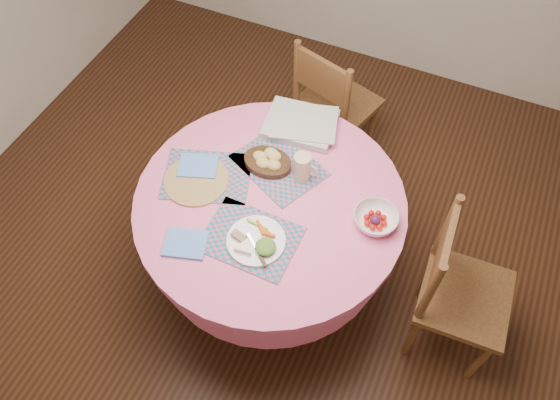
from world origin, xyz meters
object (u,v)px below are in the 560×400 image
Objects in this scene: dining_table at (271,223)px; chair_right at (456,289)px; wicker_trivet at (196,180)px; chair_back at (332,103)px; dinner_plate at (257,241)px; latte_mug at (303,167)px; bread_bowl at (268,161)px; fruit_bowl at (376,219)px.

dining_table is 0.91m from chair_right.
dining_table is 4.13× the size of wicker_trivet.
chair_back is at bearing 44.30° from chair_right.
dinner_plate is at bearing -78.56° from dining_table.
chair_right is at bearing -7.73° from latte_mug.
dinner_plate reaches higher than dining_table.
dining_table is 0.31m from bread_bowl.
chair_right is 1.05m from bread_bowl.
bread_bowl is at bearing -179.65° from latte_mug.
chair_right is 1.30m from chair_back.
latte_mug is at bearing 65.30° from dining_table.
wicker_trivet is at bearing 92.27° from chair_right.
chair_back reaches higher than dinner_plate.
dining_table is at bearing -62.72° from bread_bowl.
dinner_plate is 0.42m from latte_mug.
fruit_bowl reaches higher than dining_table.
bread_bowl is 0.93× the size of fruit_bowl.
wicker_trivet is 0.34m from bread_bowl.
bread_bowl is 0.57m from fruit_bowl.
chair_back is at bearing 72.56° from wicker_trivet.
bread_bowl is at bearing 103.21° from chair_back.
wicker_trivet is 1.21× the size of fruit_bowl.
chair_back is (-0.95, 0.89, -0.00)m from chair_right.
dinner_plate is at bearing 106.44° from chair_right.
wicker_trivet is 1.30× the size of bread_bowl.
bread_bowl is (-1.00, 0.11, 0.31)m from chair_right.
wicker_trivet is at bearing -171.88° from fruit_bowl.
wicker_trivet is at bearing 89.41° from chair_back.
chair_back is at bearing 94.30° from dinner_plate.
wicker_trivet is (-1.26, -0.11, 0.28)m from chair_right.
latte_mug reaches higher than fruit_bowl.
chair_right reaches higher than bread_bowl.
fruit_bowl is (0.83, 0.12, 0.02)m from wicker_trivet.
wicker_trivet reaches higher than dining_table.
dinner_plate is 1.80× the size of latte_mug.
dinner_plate is at bearing 111.15° from chair_back.
chair_back is at bearing 92.55° from dining_table.
chair_right is 1.30m from wicker_trivet.
dinner_plate is 1.10× the size of bread_bowl.
chair_back is 3.02× the size of wicker_trivet.
bread_bowl is (-0.05, -0.78, 0.31)m from chair_back.
bread_bowl is at bearing 108.72° from dinner_plate.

